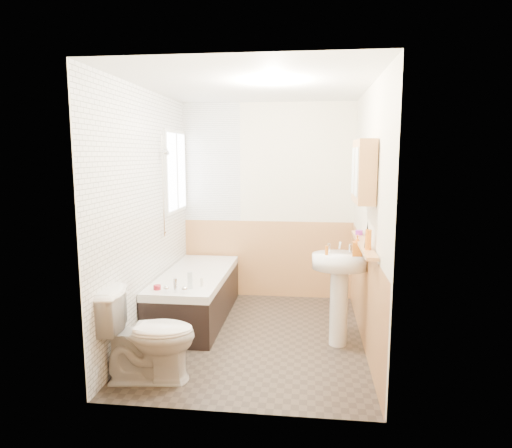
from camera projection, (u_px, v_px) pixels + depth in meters
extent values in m
plane|color=#2E2620|center=(254.00, 337.00, 4.68)|extent=(2.80, 2.80, 0.00)
plane|color=white|center=(254.00, 85.00, 4.31)|extent=(2.80, 2.80, 0.00)
cube|color=#F5EBCA|center=(267.00, 202.00, 5.88)|extent=(2.20, 0.02, 2.50)
cube|color=#F5EBCA|center=(229.00, 244.00, 3.11)|extent=(2.20, 0.02, 2.50)
cube|color=#F5EBCA|center=(146.00, 215.00, 4.62)|extent=(0.02, 2.80, 2.50)
cube|color=#F5EBCA|center=(369.00, 218.00, 4.37)|extent=(0.02, 2.80, 2.50)
cube|color=tan|center=(364.00, 293.00, 4.48)|extent=(0.01, 2.80, 1.00)
cube|color=tan|center=(231.00, 346.00, 3.24)|extent=(2.20, 0.01, 1.00)
cube|color=tan|center=(267.00, 259.00, 5.97)|extent=(2.20, 0.01, 1.00)
cube|color=white|center=(148.00, 215.00, 4.62)|extent=(0.01, 2.80, 2.50)
cube|color=white|center=(211.00, 163.00, 5.86)|extent=(0.75, 0.01, 1.50)
cube|color=white|center=(176.00, 172.00, 5.49)|extent=(0.03, 0.79, 0.99)
cube|color=white|center=(177.00, 172.00, 5.49)|extent=(0.01, 0.70, 0.90)
cube|color=white|center=(177.00, 172.00, 5.49)|extent=(0.01, 0.04, 0.90)
cube|color=black|center=(196.00, 298.00, 5.20)|extent=(0.70, 1.75, 0.45)
cube|color=white|center=(195.00, 276.00, 5.16)|extent=(0.70, 1.75, 0.08)
cube|color=white|center=(195.00, 277.00, 5.16)|extent=(0.56, 1.61, 0.04)
cylinder|color=silver|center=(175.00, 286.00, 4.38)|extent=(0.04, 0.04, 0.14)
sphere|color=silver|center=(166.00, 288.00, 4.40)|extent=(0.06, 0.06, 0.06)
sphere|color=silver|center=(184.00, 289.00, 4.38)|extent=(0.06, 0.06, 0.06)
cylinder|color=silver|center=(163.00, 186.00, 4.95)|extent=(0.02, 0.02, 1.11)
cylinder|color=silver|center=(164.00, 232.00, 5.03)|extent=(0.04, 0.04, 0.02)
cylinder|color=silver|center=(161.00, 139.00, 4.88)|extent=(0.04, 0.04, 0.02)
cylinder|color=silver|center=(166.00, 152.00, 4.89)|extent=(0.06, 0.07, 0.08)
imported|color=white|center=(148.00, 335.00, 3.74)|extent=(0.83, 0.53, 0.77)
cylinder|color=white|center=(339.00, 308.00, 4.44)|extent=(0.17, 0.17, 0.74)
ellipsoid|color=white|center=(340.00, 261.00, 4.37)|extent=(0.53, 0.43, 0.14)
cylinder|color=silver|center=(329.00, 248.00, 4.47)|extent=(0.03, 0.03, 0.08)
cylinder|color=silver|center=(350.00, 248.00, 4.44)|extent=(0.03, 0.03, 0.08)
cylinder|color=silver|center=(340.00, 245.00, 4.43)|extent=(0.02, 0.11, 0.09)
cube|color=tan|center=(363.00, 244.00, 4.21)|extent=(0.10, 1.32, 0.03)
cube|color=tan|center=(364.00, 171.00, 4.05)|extent=(0.15, 0.62, 0.56)
cube|color=silver|center=(357.00, 172.00, 3.91)|extent=(0.01, 0.24, 0.42)
cube|color=silver|center=(353.00, 171.00, 4.21)|extent=(0.01, 0.24, 0.42)
cylinder|color=orange|center=(368.00, 240.00, 3.86)|extent=(0.06, 0.06, 0.17)
cone|color=black|center=(367.00, 234.00, 3.93)|extent=(0.05, 0.05, 0.24)
cylinder|color=purple|center=(359.00, 232.00, 4.58)|extent=(0.09, 0.09, 0.05)
imported|color=orange|center=(357.00, 251.00, 4.29)|extent=(0.10, 0.20, 0.09)
cylinder|color=orange|center=(327.00, 250.00, 4.32)|extent=(0.04, 0.04, 0.09)
cube|color=silver|center=(190.00, 280.00, 4.51)|extent=(0.05, 0.04, 0.17)
cylinder|color=maroon|center=(157.00, 287.00, 4.49)|extent=(0.08, 0.08, 0.05)
cylinder|color=silver|center=(202.00, 282.00, 4.60)|extent=(0.04, 0.04, 0.09)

